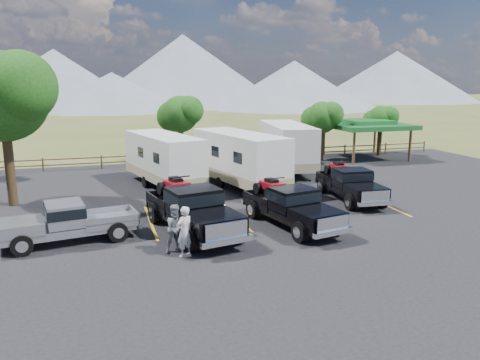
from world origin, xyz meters
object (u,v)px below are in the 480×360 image
object	(u,v)px
rig_right	(350,183)
pickup_silver	(69,221)
person_b	(176,228)
rig_left	(191,208)
rig_center	(290,205)
pavilion	(366,125)
trailer_center	(239,159)
person_a	(185,232)
trailer_right	(286,147)
tree_big_nw	(1,97)
trailer_left	(164,160)

from	to	relation	value
rig_right	pickup_silver	bearing A→B (deg)	-164.11
person_b	rig_left	bearing A→B (deg)	49.27
rig_center	rig_right	xyz separation A→B (m)	(4.88, 3.40, -0.03)
pavilion	rig_center	bearing A→B (deg)	-130.48
pickup_silver	person_b	xyz separation A→B (m)	(3.92, -2.31, 0.07)
trailer_center	person_b	size ratio (longest dim) A/B	5.18
person_a	person_b	xyz separation A→B (m)	(-0.21, 0.57, -0.03)
person_b	pickup_silver	bearing A→B (deg)	133.47
rig_center	person_b	size ratio (longest dim) A/B	3.34
rig_right	trailer_center	bearing A→B (deg)	142.23
rig_left	person_a	xyz separation A→B (m)	(-0.78, -2.74, -0.10)
rig_left	rig_center	xyz separation A→B (m)	(4.36, -0.39, -0.11)
trailer_center	trailer_right	xyz separation A→B (m)	(4.71, 4.12, 0.02)
trailer_center	rig_right	bearing A→B (deg)	-55.96
rig_left	trailer_center	world-z (taller)	trailer_center
rig_center	rig_right	distance (m)	5.95
tree_big_nw	pavilion	xyz separation A→B (m)	(25.55, 7.97, -2.81)
rig_right	trailer_center	size ratio (longest dim) A/B	0.62
trailer_right	person_a	bearing A→B (deg)	-116.51
rig_right	trailer_right	size ratio (longest dim) A/B	0.60
pickup_silver	person_b	size ratio (longest dim) A/B	3.09
rig_left	rig_center	size ratio (longest dim) A/B	1.12
rig_left	person_a	world-z (taller)	rig_left
pavilion	pickup_silver	world-z (taller)	pavilion
pavilion	rig_center	xyz separation A→B (m)	(-13.09, -15.34, -1.80)
trailer_center	pickup_silver	bearing A→B (deg)	-155.44
trailer_left	trailer_right	bearing A→B (deg)	0.60
trailer_left	person_b	distance (m)	11.37
pavilion	pickup_silver	size ratio (longest dim) A/B	1.09
rig_center	person_a	bearing A→B (deg)	-166.92
rig_right	pickup_silver	world-z (taller)	rig_right
tree_big_nw	pickup_silver	world-z (taller)	tree_big_nw
pavilion	trailer_right	distance (m)	9.10
trailer_right	person_a	xyz separation A→B (m)	(-9.84, -14.31, -0.80)
tree_big_nw	trailer_right	bearing A→B (deg)	15.02
pavilion	rig_right	xyz separation A→B (m)	(-8.21, -11.94, -1.83)
trailer_right	person_b	size ratio (longest dim) A/B	5.27
trailer_center	trailer_right	distance (m)	6.26
rig_center	rig_left	bearing A→B (deg)	163.43
rig_center	trailer_left	size ratio (longest dim) A/B	0.68
tree_big_nw	person_a	bearing A→B (deg)	-53.04
pickup_silver	person_a	world-z (taller)	person_a
pavilion	tree_big_nw	bearing A→B (deg)	-162.66
pavilion	rig_right	world-z (taller)	pavilion
trailer_left	person_b	size ratio (longest dim) A/B	4.94
pickup_silver	person_a	bearing A→B (deg)	45.37
tree_big_nw	trailer_left	size ratio (longest dim) A/B	0.86
person_a	trailer_left	bearing A→B (deg)	-122.72
pickup_silver	trailer_left	bearing A→B (deg)	141.30
rig_left	trailer_right	world-z (taller)	trailer_right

